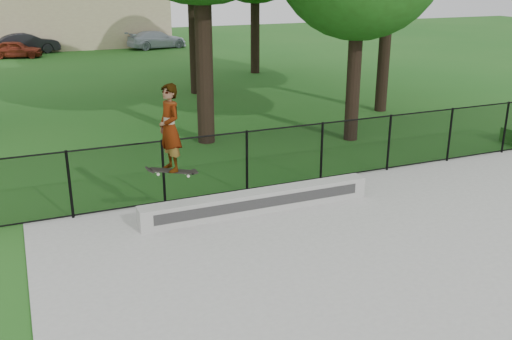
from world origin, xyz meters
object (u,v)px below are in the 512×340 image
object	(u,v)px
grind_ledge	(258,201)
car_a	(16,49)
car_c	(157,40)
skater_airborne	(170,129)
car_b	(27,43)

from	to	relation	value
grind_ledge	car_a	size ratio (longest dim) A/B	1.68
grind_ledge	car_c	xyz separation A→B (m)	(4.95, 29.58, 0.32)
car_c	skater_airborne	size ratio (longest dim) A/B	2.04
car_b	car_a	bearing A→B (deg)	152.54
car_a	car_b	bearing A→B (deg)	-7.63
grind_ledge	car_b	bearing A→B (deg)	96.73
car_c	skater_airborne	world-z (taller)	skater_airborne
skater_airborne	car_c	bearing A→B (deg)	77.01
grind_ledge	car_a	distance (m)	28.62
grind_ledge	car_b	world-z (taller)	car_b
grind_ledge	skater_airborne	distance (m)	2.67
car_a	car_c	distance (m)	9.33
grind_ledge	car_b	size ratio (longest dim) A/B	1.42
car_b	car_c	xyz separation A→B (m)	(8.52, -0.68, -0.06)
car_c	skater_airborne	xyz separation A→B (m)	(-6.86, -29.74, 1.53)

